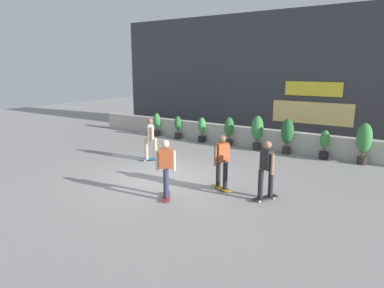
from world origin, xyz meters
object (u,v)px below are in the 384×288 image
at_px(potted_plant_1, 178,127).
at_px(potted_plant_7, 364,140).
at_px(potted_plant_2, 202,129).
at_px(skater_by_wall_left, 222,160).
at_px(potted_plant_5, 287,133).
at_px(skater_mid_plaza, 266,168).
at_px(potted_plant_6, 325,144).
at_px(skater_by_wall_right, 151,137).
at_px(skater_foreground, 166,166).
at_px(potted_plant_3, 229,130).
at_px(potted_plant_4, 257,130).
at_px(potted_plant_0, 157,124).

xyz_separation_m(potted_plant_1, potted_plant_7, (8.77, 0.00, 0.32)).
height_order(potted_plant_2, skater_by_wall_left, skater_by_wall_left).
relative_size(potted_plant_5, skater_mid_plaza, 0.90).
relative_size(potted_plant_2, potted_plant_6, 1.04).
xyz_separation_m(potted_plant_6, skater_by_wall_left, (-1.62, -5.54, 0.32)).
bearing_deg(potted_plant_5, skater_by_wall_right, -134.81).
bearing_deg(skater_foreground, potted_plant_7, 60.29).
distance_m(potted_plant_3, potted_plant_5, 2.80).
relative_size(potted_plant_4, potted_plant_5, 1.00).
bearing_deg(potted_plant_1, potted_plant_5, 0.00).
xyz_separation_m(potted_plant_0, potted_plant_6, (8.75, -0.00, -0.04)).
bearing_deg(potted_plant_7, potted_plant_5, 180.00).
height_order(potted_plant_4, skater_foreground, skater_foreground).
bearing_deg(skater_foreground, potted_plant_3, 104.13).
xyz_separation_m(potted_plant_1, potted_plant_2, (1.48, 0.00, 0.05)).
relative_size(potted_plant_6, skater_by_wall_right, 0.70).
relative_size(potted_plant_0, potted_plant_5, 0.80).
relative_size(potted_plant_0, skater_mid_plaza, 0.72).
bearing_deg(potted_plant_2, potted_plant_7, -0.00).
xyz_separation_m(potted_plant_0, skater_by_wall_left, (7.13, -5.54, 0.28)).
relative_size(potted_plant_5, potted_plant_7, 0.96).
bearing_deg(potted_plant_0, potted_plant_3, -0.00).
xyz_separation_m(potted_plant_2, potted_plant_6, (5.87, 0.00, -0.04)).
xyz_separation_m(potted_plant_1, skater_by_wall_right, (1.70, -4.12, 0.33)).
distance_m(potted_plant_7, skater_foreground, 8.09).
bearing_deg(potted_plant_7, skater_by_wall_left, -118.83).
bearing_deg(skater_foreground, skater_by_wall_right, 136.44).
height_order(skater_mid_plaza, skater_foreground, same).
relative_size(potted_plant_4, skater_by_wall_left, 0.91).
bearing_deg(potted_plant_7, potted_plant_3, 180.00).
distance_m(skater_mid_plaza, skater_by_wall_left, 1.42).
distance_m(potted_plant_2, skater_by_wall_left, 6.99).
xyz_separation_m(skater_by_wall_right, skater_mid_plaza, (5.44, -1.45, 0.00)).
xyz_separation_m(potted_plant_5, skater_mid_plaza, (1.34, -5.56, 0.05)).
relative_size(potted_plant_0, potted_plant_1, 1.04).
relative_size(potted_plant_6, skater_mid_plaza, 0.70).
relative_size(potted_plant_4, skater_by_wall_right, 0.91).
distance_m(potted_plant_1, potted_plant_2, 1.48).
bearing_deg(skater_foreground, potted_plant_2, 115.05).
bearing_deg(skater_by_wall_left, potted_plant_2, 127.44).
bearing_deg(skater_foreground, potted_plant_1, 124.13).
relative_size(potted_plant_1, potted_plant_3, 0.86).
xyz_separation_m(potted_plant_3, skater_foreground, (1.77, -7.03, 0.17)).
relative_size(potted_plant_5, potted_plant_6, 1.29).
bearing_deg(potted_plant_3, skater_by_wall_right, -107.40).
height_order(potted_plant_7, skater_by_wall_left, skater_by_wall_left).
height_order(potted_plant_3, potted_plant_5, potted_plant_5).
relative_size(potted_plant_6, skater_by_wall_left, 0.70).
relative_size(potted_plant_0, skater_by_wall_left, 0.72).
distance_m(potted_plant_2, potted_plant_4, 2.95).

